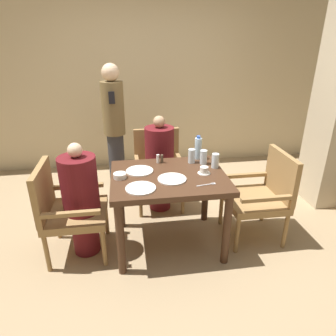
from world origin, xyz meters
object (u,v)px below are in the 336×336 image
plate_main_right (140,171)px  glass_tall_far (204,157)px  chair_left_side (66,207)px  glass_tall_near (192,156)px  water_bottle (198,148)px  plate_main_left (172,179)px  diner_in_left_chair (81,199)px  bowl_small (120,176)px  diner_in_far_chair (160,163)px  standing_host (114,125)px  plate_dessert_center (141,188)px  glass_tall_mid (215,161)px  chair_far_side (158,165)px  teacup_with_saucer (204,171)px  chair_right_side (263,193)px

plate_main_right → glass_tall_far: bearing=8.5°
chair_left_side → glass_tall_near: chair_left_side is taller
water_bottle → plate_main_left: bearing=-126.9°
diner_in_left_chair → bowl_small: 0.41m
glass_tall_near → diner_in_far_chair: bearing=121.9°
plate_main_left → water_bottle: (0.34, 0.45, 0.11)m
bowl_small → water_bottle: 0.86m
standing_host → plate_dessert_center: (0.23, -1.52, -0.12)m
bowl_small → glass_tall_mid: (0.89, 0.10, 0.05)m
glass_tall_mid → chair_left_side: bearing=-175.8°
diner_in_far_chair → glass_tall_far: diner_in_far_chair is taller
diner_in_left_chair → diner_in_far_chair: 1.03m
chair_far_side → water_bottle: 0.69m
diner_in_far_chair → plate_main_right: 0.64m
plate_main_left → teacup_with_saucer: teacup_with_saucer is taller
plate_main_right → glass_tall_far: (0.62, 0.09, 0.06)m
chair_far_side → chair_right_side: 1.23m
diner_in_far_chair → glass_tall_far: bearing=-51.7°
diner_in_left_chair → plate_main_right: 0.57m
teacup_with_saucer → standing_host: bearing=121.9°
chair_left_side → glass_tall_mid: chair_left_side is taller
chair_right_side → glass_tall_far: chair_right_side is taller
plate_main_left → teacup_with_saucer: bearing=14.9°
teacup_with_saucer → glass_tall_mid: 0.19m
bowl_small → glass_tall_mid: bearing=6.3°
chair_left_side → plate_main_left: chair_left_side is taller
standing_host → plate_main_left: bearing=-69.9°
plate_dessert_center → glass_tall_near: bearing=42.6°
chair_far_side → glass_tall_far: size_ratio=6.38×
plate_dessert_center → water_bottle: 0.85m
diner_in_far_chair → glass_tall_mid: 0.77m
chair_left_side → diner_in_far_chair: size_ratio=0.79×
diner_in_far_chair → chair_left_side: bearing=-143.7°
plate_main_left → water_bottle: water_bottle is taller
chair_right_side → teacup_with_saucer: (-0.60, -0.02, 0.28)m
diner_in_left_chair → water_bottle: 1.22m
standing_host → plate_dessert_center: 1.54m
teacup_with_saucer → glass_tall_near: 0.28m
plate_main_right → chair_right_side: bearing=-5.6°
glass_tall_near → diner_in_left_chair: bearing=-166.3°
plate_dessert_center → plate_main_left: bearing=25.5°
plate_main_left → bowl_small: size_ratio=2.21×
glass_tall_near → plate_main_left: bearing=-125.2°
water_bottle → glass_tall_near: size_ratio=1.74×
diner_in_far_chair → water_bottle: size_ratio=4.62×
chair_left_side → plate_dessert_center: 0.74m
chair_left_side → diner_in_far_chair: 1.15m
bowl_small → teacup_with_saucer: bearing=-1.5°
chair_left_side → plate_main_right: chair_left_side is taller
diner_in_left_chair → standing_host: 1.35m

